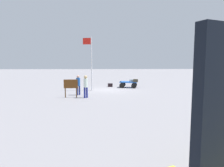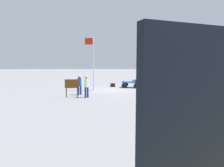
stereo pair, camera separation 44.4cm
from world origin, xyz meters
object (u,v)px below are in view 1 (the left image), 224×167
at_px(suitcase_grey, 132,81).
at_px(worker_trailing, 78,84).
at_px(worker_lead, 86,85).
at_px(signboard, 71,85).
at_px(suitcase_dark, 110,85).
at_px(luggage_cart, 128,83).
at_px(suitcase_tan, 136,81).
at_px(flagpole, 91,59).

distance_m(suitcase_grey, worker_trailing, 6.82).
bearing_deg(suitcase_grey, worker_lead, 52.71).
bearing_deg(signboard, suitcase_dark, -116.15).
bearing_deg(luggage_cart, suitcase_grey, 149.09).
bearing_deg(luggage_cart, worker_trailing, 44.96).
bearing_deg(suitcase_tan, flagpole, 18.82).
bearing_deg(flagpole, suitcase_tan, -161.18).
xyz_separation_m(suitcase_grey, signboard, (5.57, 5.62, 0.16)).
bearing_deg(suitcase_tan, luggage_cart, -39.62).
relative_size(suitcase_grey, worker_lead, 0.33).
relative_size(worker_lead, signboard, 1.23).
bearing_deg(signboard, luggage_cart, -131.21).
xyz_separation_m(suitcase_tan, worker_trailing, (5.44, 4.14, 0.15)).
height_order(luggage_cart, suitcase_dark, luggage_cart).
height_order(suitcase_grey, worker_trailing, worker_trailing).
relative_size(luggage_cart, worker_trailing, 1.23).
bearing_deg(worker_lead, suitcase_tan, -130.67).
bearing_deg(worker_trailing, suitcase_dark, -117.40).
bearing_deg(suitcase_grey, suitcase_tan, 130.41).
bearing_deg(worker_lead, luggage_cart, -123.39).
xyz_separation_m(worker_lead, signboard, (1.15, -0.18, -0.06)).
height_order(flagpole, signboard, flagpole).
height_order(luggage_cart, suitcase_tan, suitcase_tan).
height_order(suitcase_grey, signboard, signboard).
distance_m(luggage_cart, suitcase_tan, 0.98).
bearing_deg(suitcase_grey, flagpole, 23.77).
distance_m(suitcase_grey, worker_lead, 7.30).
bearing_deg(worker_trailing, luggage_cart, -135.04).
bearing_deg(suitcase_grey, signboard, 45.25).
relative_size(suitcase_dark, flagpole, 0.11).
bearing_deg(suitcase_dark, suitcase_tan, 153.26).
relative_size(suitcase_tan, worker_lead, 0.31).
distance_m(luggage_cart, suitcase_grey, 0.58).
xyz_separation_m(suitcase_grey, flagpole, (4.29, 1.89, 2.21)).
relative_size(suitcase_grey, signboard, 0.41).
xyz_separation_m(flagpole, signboard, (1.29, 3.73, -2.04)).
height_order(worker_lead, flagpole, flagpole).
relative_size(luggage_cart, suitcase_dark, 3.73).
bearing_deg(worker_lead, suitcase_dark, -107.12).
relative_size(suitcase_dark, worker_trailing, 0.33).
xyz_separation_m(suitcase_tan, signboard, (5.85, 5.29, 0.14)).
xyz_separation_m(worker_lead, worker_trailing, (0.74, -1.33, -0.05)).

